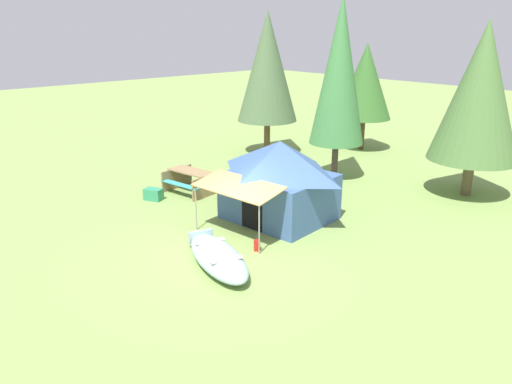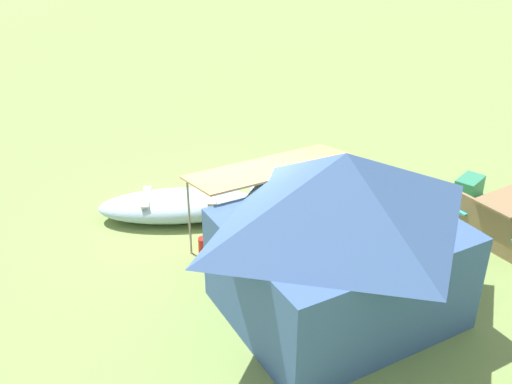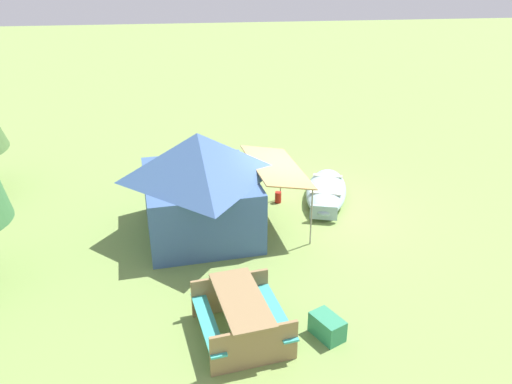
{
  "view_description": "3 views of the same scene",
  "coord_description": "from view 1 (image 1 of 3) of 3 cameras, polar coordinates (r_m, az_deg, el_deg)",
  "views": [
    {
      "loc": [
        9.24,
        -7.53,
        5.65
      ],
      "look_at": [
        -0.3,
        1.2,
        1.26
      ],
      "focal_mm": 34.68,
      "sensor_mm": 36.0,
      "label": 1
    },
    {
      "loc": [
        2.87,
        8.19,
        5.35
      ],
      "look_at": [
        -0.4,
        0.5,
        0.95
      ],
      "focal_mm": 41.21,
      "sensor_mm": 36.0,
      "label": 2
    },
    {
      "loc": [
        -11.61,
        2.78,
        5.98
      ],
      "look_at": [
        -0.26,
        1.19,
        0.7
      ],
      "focal_mm": 36.35,
      "sensor_mm": 36.0,
      "label": 3
    }
  ],
  "objects": [
    {
      "name": "picnic_table",
      "position": [
        17.6,
        -7.44,
        1.5
      ],
      "size": [
        1.93,
        1.68,
        0.79
      ],
      "color": "#90734B",
      "rests_on": "ground_plane"
    },
    {
      "name": "ground_plane",
      "position": [
        13.2,
        -3.0,
        -6.65
      ],
      "size": [
        80.0,
        80.0,
        0.0
      ],
      "primitive_type": "plane",
      "color": "#7C984D"
    },
    {
      "name": "pine_tree_side",
      "position": [
        18.09,
        24.42,
        10.45
      ],
      "size": [
        2.93,
        2.93,
        5.86
      ],
      "color": "brown",
      "rests_on": "ground_plane"
    },
    {
      "name": "pine_tree_far_center",
      "position": [
        23.77,
        12.49,
        12.35
      ],
      "size": [
        2.54,
        2.54,
        4.9
      ],
      "color": "#513826",
      "rests_on": "ground_plane"
    },
    {
      "name": "fuel_can",
      "position": [
        13.06,
        0.12,
        -6.18
      ],
      "size": [
        0.19,
        0.19,
        0.3
      ],
      "primitive_type": "cylinder",
      "rotation": [
        0.0,
        0.0,
        3.26
      ],
      "color": "red",
      "rests_on": "ground_plane"
    },
    {
      "name": "canvas_cabin_tent",
      "position": [
        14.84,
        2.7,
        1.49
      ],
      "size": [
        3.36,
        3.98,
        2.42
      ],
      "color": "#3D5E94",
      "rests_on": "ground_plane"
    },
    {
      "name": "cooler_box",
      "position": [
        17.11,
        -11.75,
        -0.26
      ],
      "size": [
        0.7,
        0.59,
        0.39
      ],
      "primitive_type": "cube",
      "rotation": [
        0.0,
        0.0,
        0.46
      ],
      "color": "#308B60",
      "rests_on": "ground_plane"
    },
    {
      "name": "beached_rowboat",
      "position": [
        12.26,
        -4.39,
        -7.47
      ],
      "size": [
        3.05,
        1.88,
        0.48
      ],
      "color": "#97B5BE",
      "rests_on": "ground_plane"
    },
    {
      "name": "pine_tree_back_left",
      "position": [
        22.39,
        1.34,
        14.23
      ],
      "size": [
        2.67,
        2.67,
        6.27
      ],
      "color": "brown",
      "rests_on": "ground_plane"
    },
    {
      "name": "pine_tree_back_right",
      "position": [
        18.77,
        9.6,
        13.55
      ],
      "size": [
        2.04,
        2.04,
        6.72
      ],
      "color": "#463633",
      "rests_on": "ground_plane"
    }
  ]
}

